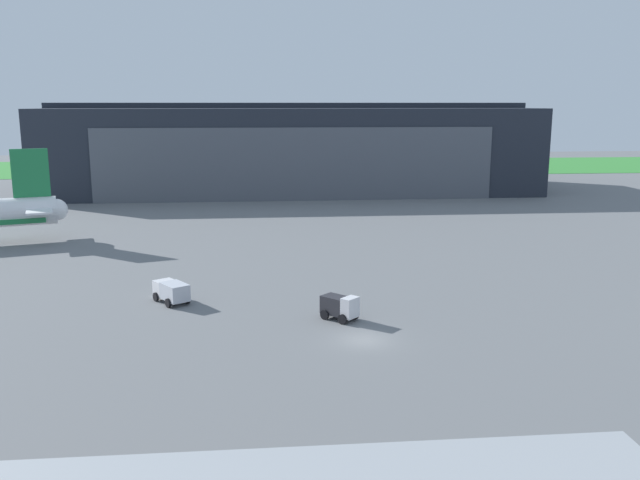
% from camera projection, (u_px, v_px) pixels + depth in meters
% --- Properties ---
extents(ground_plane, '(440.00, 440.00, 0.00)m').
position_uv_depth(ground_plane, '(364.00, 340.00, 57.58)').
color(ground_plane, slate).
extents(grass_field_strip, '(440.00, 56.00, 0.08)m').
position_uv_depth(grass_field_strip, '(285.00, 167.00, 213.56)').
color(grass_field_strip, '#368836').
rests_on(grass_field_strip, ground_plane).
extents(maintenance_hangar, '(109.37, 39.27, 20.20)m').
position_uv_depth(maintenance_hangar, '(291.00, 148.00, 157.07)').
color(maintenance_hangar, '#232833').
rests_on(maintenance_hangar, ground_plane).
extents(baggage_tug, '(3.66, 3.68, 2.39)m').
position_uv_depth(baggage_tug, '(340.00, 306.00, 62.83)').
color(baggage_tug, silver).
rests_on(baggage_tug, ground_plane).
extents(pushback_tractor, '(4.20, 4.92, 2.16)m').
position_uv_depth(pushback_tractor, '(171.00, 291.00, 68.26)').
color(pushback_tractor, silver).
rests_on(pushback_tractor, ground_plane).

